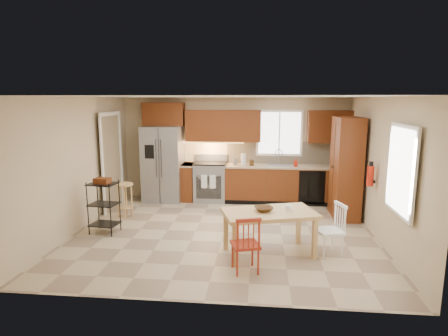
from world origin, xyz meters
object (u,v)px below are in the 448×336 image
dining_table (269,233)px  bar_stool (125,200)px  table_jar (289,209)px  table_bowl (264,212)px  soap_bottle (296,163)px  range_stove (210,182)px  refrigerator (163,164)px  chair_red (245,244)px  chair_white (329,230)px  utility_cart (104,207)px  pantry (346,168)px  fire_extinguisher (370,176)px

dining_table → bar_stool: bearing=134.2°
table_jar → table_bowl: bearing=-167.5°
table_jar → soap_bottle: bearing=83.2°
range_stove → table_jar: range_stove is taller
refrigerator → soap_bottle: refrigerator is taller
chair_red → chair_white: 1.48m
table_jar → chair_red: bearing=-131.9°
range_stove → utility_cart: size_ratio=0.93×
dining_table → bar_stool: (-2.97, 1.63, 0.01)m
dining_table → bar_stool: 3.39m
pantry → table_bowl: bearing=-128.7°
soap_bottle → chair_white: soap_bottle is taller
chair_red → table_bowl: bearing=51.1°
dining_table → chair_white: bearing=-14.1°
fire_extinguisher → table_bowl: 2.22m
dining_table → soap_bottle: bearing=60.5°
fire_extinguisher → utility_cart: fire_extinguisher is taller
chair_red → utility_cart: 2.99m
soap_bottle → table_jar: bearing=-96.8°
table_jar → dining_table: bearing=-164.1°
refrigerator → table_jar: (2.83, -2.96, -0.18)m
pantry → table_jar: size_ratio=18.67×
chair_white → utility_cart: bearing=63.7°
refrigerator → range_stove: size_ratio=1.98×
fire_extinguisher → dining_table: bearing=-149.3°
chair_red → utility_cart: bearing=136.2°
dining_table → table_bowl: (-0.09, 0.00, 0.36)m
fire_extinguisher → bar_stool: size_ratio=0.49×
range_stove → soap_bottle: bearing=-2.4°
dining_table → utility_cart: utility_cart is taller
chair_white → utility_cart: (-3.98, 0.64, 0.07)m
fire_extinguisher → table_jar: size_ratio=3.20×
chair_red → bar_stool: 3.47m
range_stove → dining_table: bearing=-66.3°
chair_white → range_stove: bearing=20.0°
chair_white → utility_cart: 4.03m
range_stove → fire_extinguisher: bearing=-32.6°
soap_bottle → dining_table: (-0.67, -3.03, -0.65)m
table_bowl → table_jar: (0.40, 0.09, 0.03)m
table_bowl → dining_table: bearing=0.0°
chair_white → soap_bottle: bearing=-11.6°
pantry → utility_cart: 4.89m
refrigerator → pantry: pantry is taller
table_jar → utility_cart: utility_cart is taller
pantry → table_jar: 2.44m
soap_bottle → chair_red: soap_bottle is taller
chair_white → table_jar: chair_white is taller
chair_red → utility_cart: size_ratio=0.85×
refrigerator → table_jar: size_ratio=16.18×
pantry → bar_stool: size_ratio=2.88×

